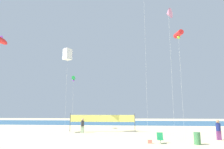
{
  "coord_description": "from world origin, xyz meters",
  "views": [
    {
      "loc": [
        3.21,
        -15.58,
        2.71
      ],
      "look_at": [
        0.94,
        7.01,
        6.71
      ],
      "focal_mm": 33.2,
      "sensor_mm": 36.0,
      "label": 1
    }
  ],
  "objects_px": {
    "beach_handbag": "(150,142)",
    "kite_red_tube": "(178,34)",
    "beachgoer_navy_shirt": "(218,129)",
    "kite_green_tube": "(74,78)",
    "volleyball_net": "(102,119)",
    "kite_red_inflatable": "(1,40)",
    "kite_pink_delta": "(169,14)",
    "folding_beach_chair": "(160,138)",
    "trash_barrel": "(197,138)",
    "beachgoer_charcoal_shirt": "(82,125)",
    "kite_white_box": "(68,54)"
  },
  "relations": [
    {
      "from": "kite_white_box",
      "to": "kite_red_inflatable",
      "type": "relative_size",
      "value": 0.91
    },
    {
      "from": "kite_red_inflatable",
      "to": "volleyball_net",
      "type": "bearing_deg",
      "value": 21.7
    },
    {
      "from": "beachgoer_charcoal_shirt",
      "to": "beach_handbag",
      "type": "bearing_deg",
      "value": -138.02
    },
    {
      "from": "beachgoer_navy_shirt",
      "to": "volleyball_net",
      "type": "height_order",
      "value": "volleyball_net"
    },
    {
      "from": "trash_barrel",
      "to": "beach_handbag",
      "type": "xyz_separation_m",
      "value": [
        -3.82,
        0.25,
        -0.35
      ]
    },
    {
      "from": "beach_handbag",
      "to": "kite_pink_delta",
      "type": "bearing_deg",
      "value": 44.29
    },
    {
      "from": "beachgoer_charcoal_shirt",
      "to": "volleyball_net",
      "type": "relative_size",
      "value": 0.2
    },
    {
      "from": "kite_red_tube",
      "to": "folding_beach_chair",
      "type": "bearing_deg",
      "value": -126.12
    },
    {
      "from": "kite_pink_delta",
      "to": "beachgoer_charcoal_shirt",
      "type": "bearing_deg",
      "value": 152.63
    },
    {
      "from": "beachgoer_charcoal_shirt",
      "to": "beach_handbag",
      "type": "xyz_separation_m",
      "value": [
        7.76,
        -7.82,
        -0.8
      ]
    },
    {
      "from": "folding_beach_chair",
      "to": "kite_green_tube",
      "type": "xyz_separation_m",
      "value": [
        -11.41,
        12.56,
        7.24
      ]
    },
    {
      "from": "volleyball_net",
      "to": "kite_green_tube",
      "type": "xyz_separation_m",
      "value": [
        -5.06,
        3.36,
        6.06
      ]
    },
    {
      "from": "folding_beach_chair",
      "to": "kite_red_tube",
      "type": "xyz_separation_m",
      "value": [
        2.94,
        4.04,
        10.65
      ]
    },
    {
      "from": "volleyball_net",
      "to": "beach_handbag",
      "type": "distance_m",
      "value": 10.87
    },
    {
      "from": "kite_red_inflatable",
      "to": "kite_pink_delta",
      "type": "distance_m",
      "value": 20.23
    },
    {
      "from": "trash_barrel",
      "to": "volleyball_net",
      "type": "distance_m",
      "value": 13.36
    },
    {
      "from": "beach_handbag",
      "to": "kite_green_tube",
      "type": "xyz_separation_m",
      "value": [
        -10.54,
        12.63,
        7.56
      ]
    },
    {
      "from": "kite_red_inflatable",
      "to": "trash_barrel",
      "type": "bearing_deg",
      "value": -12.49
    },
    {
      "from": "beachgoer_charcoal_shirt",
      "to": "kite_red_inflatable",
      "type": "distance_m",
      "value": 14.63
    },
    {
      "from": "beachgoer_charcoal_shirt",
      "to": "beach_handbag",
      "type": "distance_m",
      "value": 11.05
    },
    {
      "from": "volleyball_net",
      "to": "kite_green_tube",
      "type": "distance_m",
      "value": 8.58
    },
    {
      "from": "kite_red_tube",
      "to": "beach_handbag",
      "type": "bearing_deg",
      "value": -132.9
    },
    {
      "from": "beachgoer_navy_shirt",
      "to": "kite_green_tube",
      "type": "height_order",
      "value": "kite_green_tube"
    },
    {
      "from": "kite_red_tube",
      "to": "kite_pink_delta",
      "type": "bearing_deg",
      "value": -128.06
    },
    {
      "from": "beachgoer_navy_shirt",
      "to": "beachgoer_charcoal_shirt",
      "type": "bearing_deg",
      "value": -142.33
    },
    {
      "from": "kite_white_box",
      "to": "kite_pink_delta",
      "type": "relative_size",
      "value": 0.8
    },
    {
      "from": "trash_barrel",
      "to": "folding_beach_chair",
      "type": "bearing_deg",
      "value": 173.78
    },
    {
      "from": "beachgoer_navy_shirt",
      "to": "kite_red_tube",
      "type": "bearing_deg",
      "value": -148.86
    },
    {
      "from": "beachgoer_navy_shirt",
      "to": "beach_handbag",
      "type": "xyz_separation_m",
      "value": [
        -6.67,
        -2.72,
        -0.85
      ]
    },
    {
      "from": "volleyball_net",
      "to": "kite_green_tube",
      "type": "relative_size",
      "value": 1.09
    },
    {
      "from": "kite_green_tube",
      "to": "trash_barrel",
      "type": "bearing_deg",
      "value": -41.89
    },
    {
      "from": "beachgoer_navy_shirt",
      "to": "kite_red_inflatable",
      "type": "distance_m",
      "value": 26.37
    },
    {
      "from": "kite_red_tube",
      "to": "kite_white_box",
      "type": "xyz_separation_m",
      "value": [
        -13.64,
        3.0,
        -1.09
      ]
    },
    {
      "from": "folding_beach_chair",
      "to": "kite_red_tube",
      "type": "height_order",
      "value": "kite_red_tube"
    },
    {
      "from": "kite_pink_delta",
      "to": "volleyball_net",
      "type": "bearing_deg",
      "value": 139.73
    },
    {
      "from": "trash_barrel",
      "to": "beach_handbag",
      "type": "bearing_deg",
      "value": 176.29
    },
    {
      "from": "beachgoer_charcoal_shirt",
      "to": "kite_green_tube",
      "type": "relative_size",
      "value": 0.22
    },
    {
      "from": "kite_green_tube",
      "to": "beachgoer_navy_shirt",
      "type": "bearing_deg",
      "value": -29.95
    },
    {
      "from": "trash_barrel",
      "to": "kite_white_box",
      "type": "height_order",
      "value": "kite_white_box"
    },
    {
      "from": "volleyball_net",
      "to": "kite_red_inflatable",
      "type": "height_order",
      "value": "kite_red_inflatable"
    },
    {
      "from": "beachgoer_navy_shirt",
      "to": "kite_green_tube",
      "type": "relative_size",
      "value": 0.23
    },
    {
      "from": "kite_white_box",
      "to": "trash_barrel",
      "type": "bearing_deg",
      "value": -28.33
    },
    {
      "from": "volleyball_net",
      "to": "trash_barrel",
      "type": "bearing_deg",
      "value": -45.69
    },
    {
      "from": "beach_handbag",
      "to": "kite_white_box",
      "type": "xyz_separation_m",
      "value": [
        -9.82,
        7.11,
        9.89
      ]
    },
    {
      "from": "beach_handbag",
      "to": "beachgoer_charcoal_shirt",
      "type": "bearing_deg",
      "value": 134.8
    },
    {
      "from": "beach_handbag",
      "to": "kite_red_tube",
      "type": "height_order",
      "value": "kite_red_tube"
    },
    {
      "from": "beachgoer_charcoal_shirt",
      "to": "kite_red_tube",
      "type": "relative_size",
      "value": 0.15
    },
    {
      "from": "folding_beach_chair",
      "to": "kite_pink_delta",
      "type": "xyz_separation_m",
      "value": [
        1.67,
        2.41,
        12.4
      ]
    },
    {
      "from": "kite_red_tube",
      "to": "kite_white_box",
      "type": "bearing_deg",
      "value": 167.6
    },
    {
      "from": "volleyball_net",
      "to": "kite_green_tube",
      "type": "height_order",
      "value": "kite_green_tube"
    }
  ]
}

